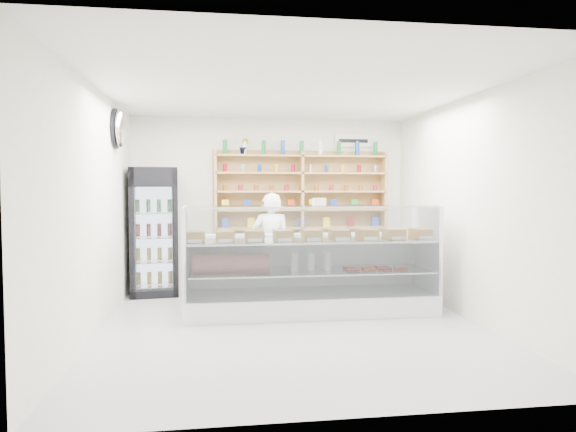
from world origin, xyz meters
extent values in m
plane|color=#A8A9AD|center=(0.00, 0.00, 0.00)|extent=(5.00, 5.00, 0.00)
plane|color=white|center=(0.00, 0.00, 2.80)|extent=(5.00, 5.00, 0.00)
plane|color=silver|center=(0.00, 2.50, 1.40)|extent=(4.50, 0.00, 4.50)
plane|color=silver|center=(0.00, -2.50, 1.40)|extent=(4.50, 0.00, 4.50)
plane|color=silver|center=(-2.25, 0.00, 1.40)|extent=(0.00, 5.00, 5.00)
plane|color=silver|center=(2.25, 0.00, 1.40)|extent=(0.00, 5.00, 5.00)
cube|color=white|center=(0.33, 0.64, 0.14)|extent=(3.28, 0.93, 0.27)
cube|color=white|center=(0.33, 1.08, 0.62)|extent=(3.28, 0.05, 0.69)
cube|color=silver|center=(0.33, 0.64, 0.56)|extent=(3.15, 0.82, 0.02)
cube|color=silver|center=(0.33, 0.64, 0.96)|extent=(3.21, 0.85, 0.02)
cube|color=silver|center=(0.33, 0.20, 0.85)|extent=(3.21, 0.13, 1.14)
cube|color=silver|center=(0.33, 0.59, 1.42)|extent=(3.21, 0.65, 0.01)
imported|color=white|center=(-0.09, 1.61, 0.79)|extent=(0.62, 0.44, 1.58)
cube|color=black|center=(-1.85, 2.14, 0.98)|extent=(0.78, 0.76, 1.97)
cube|color=#31053D|center=(-1.88, 1.82, 1.82)|extent=(0.69, 0.10, 0.28)
cube|color=silver|center=(-1.89, 1.80, 0.89)|extent=(0.59, 0.07, 1.55)
cube|color=tan|center=(-0.90, 2.34, 1.59)|extent=(0.04, 0.28, 1.33)
cube|color=tan|center=(0.50, 2.34, 1.59)|extent=(0.04, 0.28, 1.33)
cube|color=tan|center=(1.90, 2.34, 1.59)|extent=(0.04, 0.28, 1.33)
cube|color=tan|center=(0.50, 2.34, 1.00)|extent=(2.80, 0.28, 0.03)
cube|color=tan|center=(0.50, 2.34, 1.30)|extent=(2.80, 0.28, 0.03)
cube|color=tan|center=(0.50, 2.34, 1.60)|extent=(2.80, 0.28, 0.03)
cube|color=tan|center=(0.50, 2.34, 1.90)|extent=(2.80, 0.28, 0.03)
cube|color=tan|center=(0.50, 2.34, 2.18)|extent=(2.80, 0.28, 0.03)
imported|color=#1E6626|center=(-0.44, 2.34, 2.33)|extent=(0.15, 0.13, 0.26)
ellipsoid|color=silver|center=(-2.17, 1.20, 2.45)|extent=(0.15, 0.50, 0.50)
cube|color=white|center=(1.40, 2.47, 2.45)|extent=(0.62, 0.03, 0.20)
camera|label=1|loc=(-0.89, -5.98, 1.64)|focal=32.00mm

